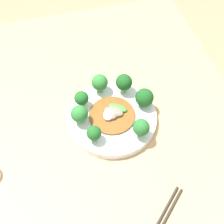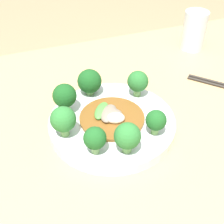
# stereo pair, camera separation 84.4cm
# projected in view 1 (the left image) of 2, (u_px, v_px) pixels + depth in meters

# --- Properties ---
(ground_plane) EXTENTS (8.00, 8.00, 0.00)m
(ground_plane) POSITION_uv_depth(u_px,v_px,m) (111.00, 207.00, 1.53)
(ground_plane) COLOR #9E8460
(table) EXTENTS (1.18, 0.85, 0.71)m
(table) POSITION_uv_depth(u_px,v_px,m) (111.00, 177.00, 1.24)
(table) COLOR tan
(table) RESTS_ON ground_plane
(plate) EXTENTS (0.27, 0.27, 0.02)m
(plate) POSITION_uv_depth(u_px,v_px,m) (112.00, 118.00, 0.95)
(plate) COLOR silver
(plate) RESTS_ON table
(broccoli_south) EXTENTS (0.06, 0.06, 0.06)m
(broccoli_south) POSITION_uv_depth(u_px,v_px,m) (144.00, 98.00, 0.94)
(broccoli_south) COLOR #70A356
(broccoli_south) RESTS_ON plate
(broccoli_northeast) EXTENTS (0.04, 0.04, 0.06)m
(broccoli_northeast) POSITION_uv_depth(u_px,v_px,m) (81.00, 98.00, 0.94)
(broccoli_northeast) COLOR #89B76B
(broccoli_northeast) RESTS_ON plate
(broccoli_east) EXTENTS (0.05, 0.05, 0.07)m
(broccoli_east) POSITION_uv_depth(u_px,v_px,m) (99.00, 83.00, 0.97)
(broccoli_east) COLOR #70A356
(broccoli_east) RESTS_ON plate
(broccoli_southeast) EXTENTS (0.05, 0.05, 0.07)m
(broccoli_southeast) POSITION_uv_depth(u_px,v_px,m) (124.00, 83.00, 0.97)
(broccoli_southeast) COLOR #7AAD5B
(broccoli_southeast) RESTS_ON plate
(broccoli_north) EXTENTS (0.05, 0.05, 0.06)m
(broccoli_north) POSITION_uv_depth(u_px,v_px,m) (79.00, 114.00, 0.90)
(broccoli_north) COLOR #7AAD5B
(broccoli_north) RESTS_ON plate
(broccoli_southwest) EXTENTS (0.05, 0.05, 0.06)m
(broccoli_southwest) POSITION_uv_depth(u_px,v_px,m) (141.00, 128.00, 0.88)
(broccoli_southwest) COLOR #70A356
(broccoli_southwest) RESTS_ON plate
(broccoli_northwest) EXTENTS (0.04, 0.04, 0.06)m
(broccoli_northwest) POSITION_uv_depth(u_px,v_px,m) (94.00, 133.00, 0.87)
(broccoli_northwest) COLOR #7AAD5B
(broccoli_northwest) RESTS_ON plate
(stirfry_center) EXTENTS (0.14, 0.14, 0.02)m
(stirfry_center) POSITION_uv_depth(u_px,v_px,m) (112.00, 114.00, 0.94)
(stirfry_center) COLOR brown
(stirfry_center) RESTS_ON plate
(chopsticks) EXTENTS (0.16, 0.17, 0.01)m
(chopsticks) POSITION_uv_depth(u_px,v_px,m) (161.00, 223.00, 0.78)
(chopsticks) COLOR #2D2823
(chopsticks) RESTS_ON table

